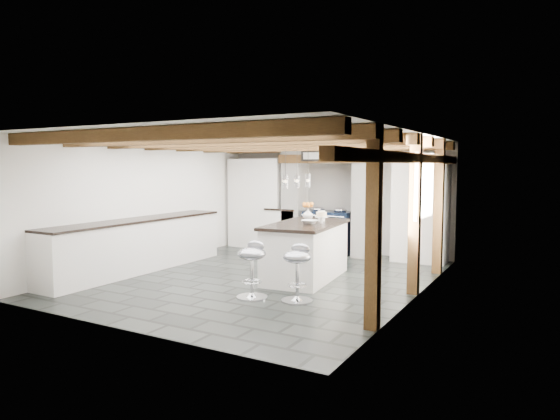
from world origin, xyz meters
The scene contains 6 objects.
ground centered at (0.00, 0.00, 0.00)m, with size 6.00×6.00×0.00m, color black.
room_shell centered at (-0.61, 1.42, 1.07)m, with size 6.00×6.03×6.00m.
range_cooker centered at (0.00, 2.68, 0.47)m, with size 1.00×0.63×0.99m.
kitchen_island centered at (0.64, 0.31, 0.47)m, with size 1.16×1.95×1.23m.
bar_stool_near centered at (1.16, -1.00, 0.49)m, with size 0.44×0.44×0.79m.
bar_stool_far centered at (0.53, -1.15, 0.50)m, with size 0.43×0.43×0.80m.
Camera 1 is at (4.21, -6.91, 1.84)m, focal length 32.00 mm.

